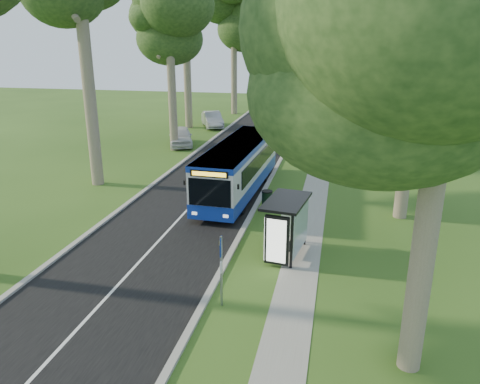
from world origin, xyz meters
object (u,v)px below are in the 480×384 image
(car_silver, at_px, (212,119))
(bus, at_px, (239,167))
(bus_stop_sign, at_px, (221,263))
(litter_bin, at_px, (267,200))
(bus_shelter, at_px, (288,220))
(car_white, at_px, (181,136))

(car_silver, bearing_deg, bus, -95.26)
(bus_stop_sign, bearing_deg, litter_bin, 83.05)
(bus_shelter, distance_m, litter_bin, 6.03)
(bus, relative_size, car_white, 2.44)
(bus_stop_sign, xyz_separation_m, bus_shelter, (1.77, 4.09, 0.11))
(bus_stop_sign, bearing_deg, car_white, 105.28)
(bus_shelter, height_order, car_white, bus_shelter)
(bus_shelter, bearing_deg, bus_stop_sign, -104.88)
(car_silver, bearing_deg, litter_bin, -92.68)
(car_silver, bearing_deg, bus_stop_sign, -98.88)
(litter_bin, distance_m, car_white, 17.05)
(bus_stop_sign, height_order, car_silver, bus_stop_sign)
(bus, distance_m, car_silver, 21.78)
(car_white, bearing_deg, bus, -77.09)
(bus_stop_sign, xyz_separation_m, car_white, (-9.65, 23.77, -0.81))
(car_white, relative_size, car_silver, 0.98)
(litter_bin, bearing_deg, bus, 129.69)
(bus, distance_m, car_white, 13.84)
(bus_shelter, distance_m, car_silver, 30.74)
(bus, xyz_separation_m, bus_stop_sign, (2.05, -12.23, 0.06))
(bus_shelter, bearing_deg, bus, 123.66)
(car_silver, bearing_deg, car_white, -116.92)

